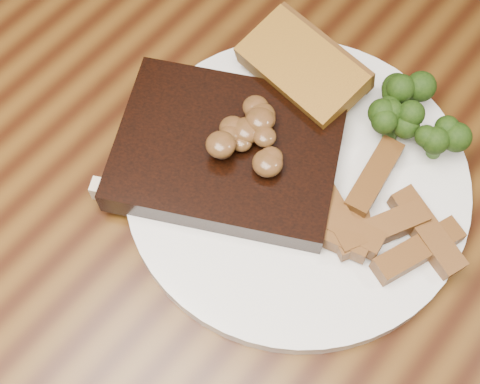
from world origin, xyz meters
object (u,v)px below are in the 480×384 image
Objects in this scene: dining_table at (226,248)px; garlic_bread at (300,82)px; plate at (297,182)px; steak at (227,152)px; potato_wedges at (374,208)px.

dining_table is 14.65× the size of garlic_bread.
plate is 0.07m from steak.
plate reaches higher than dining_table.
potato_wedges is at bearing 11.17° from plate.
plate is 0.07m from potato_wedges.
plate is at bearing -46.55° from garlic_bread.
garlic_bread is 0.14m from potato_wedges.
steak is 1.84× the size of potato_wedges.
steak reaches higher than plate.
dining_table is at bearing -73.74° from garlic_bread.
plate is at bearing -168.83° from potato_wedges.
plate is 1.59× the size of steak.
steak is at bearing 125.85° from dining_table.
potato_wedges is (0.07, 0.01, 0.02)m from plate.
plate is 2.93× the size of potato_wedges.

